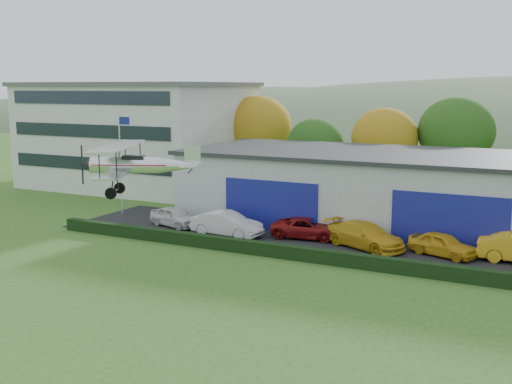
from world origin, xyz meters
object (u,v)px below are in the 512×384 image
at_px(car_2, 307,228).
at_px(car_3, 365,235).
at_px(car_0, 175,217).
at_px(biplane, 135,164).
at_px(car_4, 443,244).
at_px(car_1, 227,224).
at_px(hangar, 465,194).
at_px(flagpole, 121,154).
at_px(office_block, 139,134).

height_order(car_2, car_3, car_3).
height_order(car_0, biplane, biplane).
bearing_deg(car_4, car_2, 106.62).
relative_size(car_1, car_2, 1.03).
bearing_deg(hangar, car_4, -90.67).
relative_size(hangar, car_2, 8.42).
xyz_separation_m(flagpole, car_1, (10.85, -2.61, -3.92)).
height_order(hangar, car_2, hangar).
xyz_separation_m(office_block, car_4, (32.92, -14.27, -4.46)).
height_order(car_0, car_4, same).
height_order(hangar, car_3, hangar).
relative_size(hangar, car_0, 9.87).
relative_size(flagpole, biplane, 1.20).
bearing_deg(car_4, biplane, 153.82).
height_order(car_1, car_2, car_1).
height_order(hangar, biplane, biplane).
bearing_deg(flagpole, car_3, -4.22).
bearing_deg(car_1, office_block, 53.12).
distance_m(car_2, car_3, 4.22).
xyz_separation_m(car_1, car_2, (5.12, 1.82, -0.15)).
bearing_deg(biplane, car_2, 49.03).
bearing_deg(hangar, car_2, -142.82).
bearing_deg(flagpole, car_0, -16.65).
bearing_deg(car_4, car_3, 112.38).
height_order(flagpole, car_3, flagpole).
bearing_deg(car_2, biplane, 154.35).
distance_m(flagpole, car_4, 25.16).
xyz_separation_m(hangar, car_0, (-18.80, -7.80, -1.91)).
relative_size(office_block, car_0, 5.01).
bearing_deg(hangar, car_0, -157.47).
bearing_deg(car_0, car_2, -68.26).
distance_m(hangar, office_block, 33.84).
distance_m(office_block, car_1, 24.94).
bearing_deg(flagpole, office_block, 121.97).
bearing_deg(office_block, biplane, -53.08).
distance_m(hangar, flagpole, 25.68).
xyz_separation_m(car_3, biplane, (-8.17, -12.23, 5.41)).
bearing_deg(car_4, flagpole, 106.81).
distance_m(hangar, car_0, 20.44).
height_order(hangar, car_1, hangar).
distance_m(office_block, car_4, 36.15).
bearing_deg(car_4, car_1, 115.23).
bearing_deg(car_4, car_0, 111.42).
xyz_separation_m(car_2, car_4, (8.84, -0.48, 0.03)).
bearing_deg(car_3, car_2, 104.70).
xyz_separation_m(office_block, car_3, (28.24, -14.48, -4.38)).
xyz_separation_m(hangar, flagpole, (-24.88, -5.98, 2.13)).
bearing_deg(car_1, hangar, -55.96).
bearing_deg(office_block, car_0, -46.22).
relative_size(hangar, biplane, 6.09).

